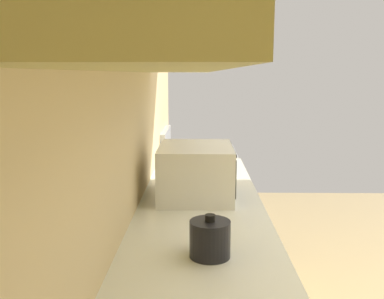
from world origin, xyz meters
name	(u,v)px	position (x,y,z in m)	size (l,w,h in m)	color
wall_back	(120,113)	(0.00, 1.75, 1.37)	(4.50, 0.12, 2.73)	beige
oven_range	(199,199)	(1.64, 1.39, 0.47)	(0.70, 0.62, 1.08)	#B7BABF
microwave	(196,171)	(0.25, 1.41, 1.04)	(0.47, 0.39, 0.27)	white
bowl	(205,167)	(0.83, 1.35, 0.94)	(0.16, 0.16, 0.06)	gold
kettle	(210,238)	(-0.50, 1.35, 0.97)	(0.20, 0.15, 0.16)	black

